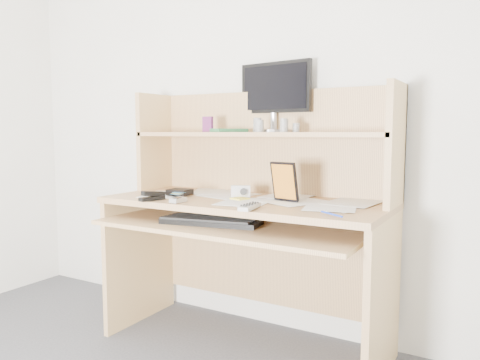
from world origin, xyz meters
The scene contains 19 objects.
back_wall centered at (0.00, 1.80, 1.25)m, with size 3.60×0.04×2.50m, color white.
desk centered at (0.00, 1.56, 0.69)m, with size 1.40×0.70×1.30m.
paper_clutter centered at (0.00, 1.48, 0.75)m, with size 1.32×0.54×0.01m, color silver.
keyboard centered at (-0.08, 1.31, 0.67)m, with size 0.49×0.26×0.03m.
tv_remote centered at (0.17, 1.22, 0.76)m, with size 0.05×0.17×0.02m, color #A9AAA5.
flip_phone centered at (-0.22, 1.24, 0.77)m, with size 0.04×0.08×0.02m, color #B7B7B9.
stapler centered at (-0.37, 1.22, 0.78)m, with size 0.04×0.13×0.04m, color black.
wallet centered at (-0.36, 1.43, 0.77)m, with size 0.11×0.09×0.03m, color black.
sticky_note_pad centered at (-0.01, 1.46, 0.75)m, with size 0.07×0.07×0.01m, color yellow.
digital_camera centered at (-0.04, 1.52, 0.79)m, with size 0.10×0.04×0.06m, color silver.
game_case centered at (0.21, 1.48, 0.85)m, with size 0.13×0.01×0.19m, color black.
blue_pen centered at (0.53, 1.25, 0.76)m, with size 0.01×0.01×0.13m, color blue.
card_box centered at (-0.29, 1.59, 1.12)m, with size 0.06×0.02×0.08m, color maroon.
shelf_book centered at (-0.20, 1.65, 1.09)m, with size 0.13×0.18×0.02m, color #358542.
chip_stack_a centered at (0.03, 1.58, 1.11)m, with size 0.04×0.04×0.06m, color black.
chip_stack_b centered at (0.16, 1.58, 1.11)m, with size 0.04×0.04×0.07m, color white.
chip_stack_c centered at (0.20, 1.65, 1.10)m, with size 0.04×0.04×0.04m, color black.
chip_stack_d centered at (0.01, 1.59, 1.12)m, with size 0.04×0.04×0.07m, color silver.
monitor centered at (0.03, 1.75, 1.28)m, with size 0.42×0.21×0.37m.
Camera 1 is at (1.13, -0.50, 1.08)m, focal length 35.00 mm.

